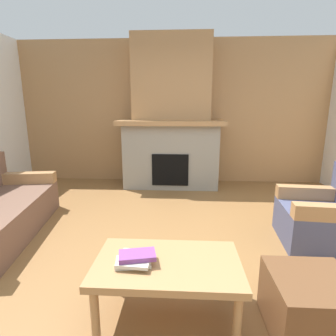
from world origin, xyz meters
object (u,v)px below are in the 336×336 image
Objects in this scene: armchair at (324,218)px; ottoman at (310,306)px; fireplace at (171,124)px; coffee_table at (167,268)px.

armchair is 1.41m from ottoman.
fireplace is at bearing 107.31° from ottoman.
fireplace is 3.69m from ottoman.
armchair is at bearing 35.01° from coffee_table.
fireplace is 2.92m from armchair.
ottoman is at bearing -72.69° from fireplace.
coffee_table is (0.13, -3.31, -0.79)m from fireplace.
fireplace is 3.18× the size of armchair.
fireplace reaches higher than coffee_table.
ottoman is (-0.69, -1.23, -0.09)m from armchair.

